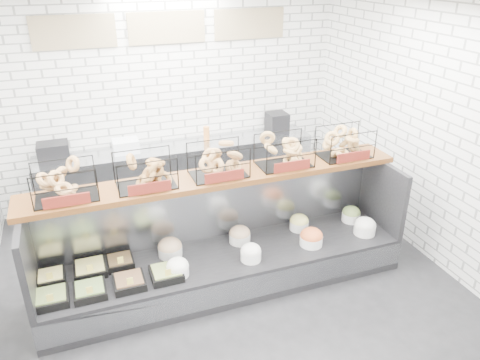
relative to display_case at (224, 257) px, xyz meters
name	(u,v)px	position (x,y,z in m)	size (l,w,h in m)	color
ground	(235,299)	(0.01, -0.34, -0.33)	(5.50, 5.50, 0.00)	black
room_shell	(215,100)	(0.01, 0.26, 1.73)	(5.02, 5.51, 3.01)	white
display_case	(224,257)	(0.00, 0.00, 0.00)	(4.00, 0.90, 1.20)	black
bagel_shelf	(218,164)	(0.01, 0.18, 1.06)	(4.10, 0.50, 0.40)	#4B2710
prep_counter	(180,173)	(0.00, 2.09, 0.14)	(4.00, 0.60, 1.20)	#93969B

